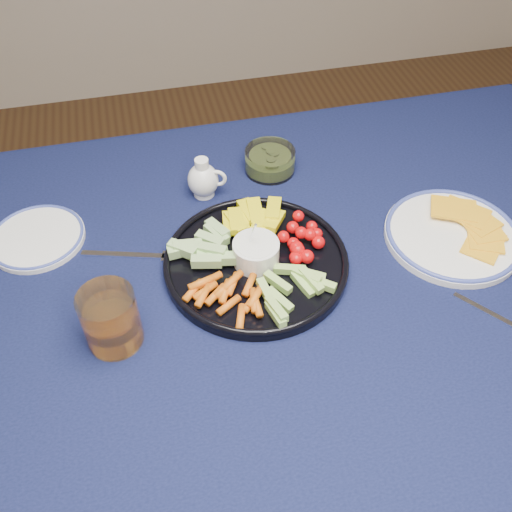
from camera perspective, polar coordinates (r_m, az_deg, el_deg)
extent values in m
plane|color=#54391D|center=(1.59, -1.91, -22.20)|extent=(4.00, 4.00, 0.00)
cylinder|color=#4B2C19|center=(1.70, 18.97, 1.97)|extent=(0.07, 0.07, 0.70)
cube|color=#4B2C19|center=(0.95, -2.97, -6.42)|extent=(1.60, 1.00, 0.04)
cube|color=black|center=(0.94, -3.03, -5.57)|extent=(1.66, 1.06, 0.01)
cube|color=black|center=(1.41, -7.06, 7.46)|extent=(1.66, 0.01, 0.30)
cylinder|color=black|center=(0.99, 0.00, -0.79)|extent=(0.32, 0.32, 0.01)
torus|color=black|center=(0.98, 0.00, -0.37)|extent=(0.32, 0.32, 0.01)
cylinder|color=white|center=(0.97, 0.00, 0.34)|extent=(0.08, 0.08, 0.04)
cylinder|color=white|center=(0.96, 0.00, 1.08)|extent=(0.07, 0.07, 0.01)
cylinder|color=white|center=(1.14, -5.21, 6.35)|extent=(0.04, 0.04, 0.01)
ellipsoid|color=white|center=(1.12, -5.32, 7.56)|extent=(0.06, 0.06, 0.07)
cylinder|color=white|center=(1.09, -5.45, 9.01)|extent=(0.03, 0.03, 0.03)
torus|color=white|center=(1.11, -3.90, 7.78)|extent=(0.04, 0.02, 0.04)
torus|color=#3C4AA8|center=(1.10, -5.40, 8.51)|extent=(0.03, 0.03, 0.00)
cylinder|color=white|center=(1.18, 1.40, 9.52)|extent=(0.10, 0.10, 0.05)
cylinder|color=#4E5E1B|center=(1.18, 1.40, 9.19)|extent=(0.09, 0.09, 0.03)
cylinder|color=white|center=(1.10, 19.00, 1.90)|extent=(0.24, 0.24, 0.01)
torus|color=#3C4AA8|center=(1.09, 19.09, 2.19)|extent=(0.24, 0.24, 0.01)
cylinder|color=white|center=(0.89, -14.32, -6.12)|extent=(0.09, 0.09, 0.10)
cylinder|color=orange|center=(0.90, -14.06, -6.99)|extent=(0.07, 0.07, 0.05)
cube|color=white|center=(1.04, -13.06, 0.10)|extent=(0.15, 0.05, 0.00)
cube|color=white|center=(1.02, -8.33, -0.10)|extent=(0.04, 0.03, 0.00)
cube|color=white|center=(1.00, 22.42, -5.36)|extent=(0.09, 0.11, 0.00)
cylinder|color=white|center=(1.11, -21.03, 1.67)|extent=(0.17, 0.17, 0.01)
torus|color=#3C4AA8|center=(1.11, -21.11, 1.89)|extent=(0.17, 0.17, 0.01)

